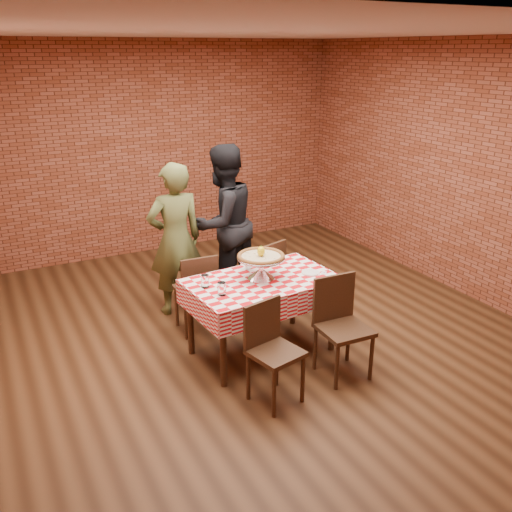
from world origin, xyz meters
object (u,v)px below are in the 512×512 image
chair_near_left (276,355)px  chair_near_right (344,330)px  table (262,316)px  chair_far_left (195,292)px  pizza_stand (261,268)px  condiment_caddy (246,262)px  diner_olive (175,240)px  water_glass_left (222,289)px  pizza (261,257)px  chair_far_right (261,277)px  diner_black (223,223)px  water_glass_right (205,281)px

chair_near_left → chair_near_right: 0.73m
table → chair_near_left: chair_near_left is taller
chair_near_right → chair_far_left: size_ratio=1.05×
pizza_stand → condiment_caddy: 0.27m
diner_olive → chair_far_left: bearing=91.1°
water_glass_left → diner_olive: bearing=87.1°
table → condiment_caddy: condiment_caddy is taller
pizza → condiment_caddy: size_ratio=3.46×
chair_far_left → diner_olive: size_ratio=0.51×
pizza_stand → chair_near_left: size_ratio=0.53×
pizza_stand → chair_far_left: (-0.40, 0.68, -0.43)m
pizza → chair_far_right: (0.38, 0.71, -0.54)m
pizza_stand → chair_far_right: (0.38, 0.71, -0.43)m
pizza → chair_far_left: size_ratio=0.51×
table → diner_black: bearing=80.6°
table → water_glass_left: bearing=-163.3°
condiment_caddy → pizza: bearing=-101.9°
chair_near_left → chair_far_left: chair_far_left is taller
water_glass_right → diner_black: bearing=59.4°
diner_black → chair_near_left: bearing=58.0°
condiment_caddy → diner_black: 1.09m
table → water_glass_left: 0.66m
chair_near_left → diner_black: diner_black is taller
chair_near_right → diner_black: (-0.22, 2.07, 0.45)m
condiment_caddy → chair_far_left: size_ratio=0.15×
chair_near_right → chair_far_left: (-0.84, 1.41, -0.02)m
water_glass_left → pizza_stand: bearing=20.7°
chair_far_left → table: bearing=121.7°
chair_near_left → chair_far_left: 1.48m
diner_olive → chair_near_left: bearing=93.5°
water_glass_left → chair_far_right: (0.87, 0.89, -0.39)m
condiment_caddy → water_glass_left: bearing=-151.4°
table → pizza_stand: (0.01, 0.04, 0.48)m
pizza_stand → water_glass_left: 0.52m
pizza_stand → condiment_caddy: size_ratio=3.60×
pizza_stand → chair_near_right: (0.44, -0.73, -0.41)m
condiment_caddy → chair_near_left: (-0.27, -1.07, -0.39)m
table → water_glass_right: (-0.54, 0.08, 0.44)m
chair_far_right → diner_black: 0.80m
pizza_stand → chair_far_right: bearing=61.5°
condiment_caddy → diner_olive: 1.00m
water_glass_left → condiment_caddy: 0.65m
pizza_stand → chair_near_left: (-0.29, -0.80, -0.43)m
pizza_stand → diner_olive: bearing=109.2°
water_glass_right → chair_near_right: bearing=-38.1°
pizza_stand → diner_black: 1.35m
water_glass_left → chair_far_right: size_ratio=0.14×
water_glass_right → table: bearing=-8.6°
pizza_stand → table: bearing=-103.3°
water_glass_right → pizza_stand: bearing=-4.3°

